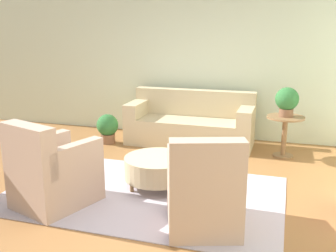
# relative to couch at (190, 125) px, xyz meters

# --- Properties ---
(ground_plane) EXTENTS (16.00, 16.00, 0.00)m
(ground_plane) POSITION_rel_couch_xyz_m (-0.02, -2.31, -0.34)
(ground_plane) COLOR #996638
(wall_back) EXTENTS (9.72, 0.12, 2.80)m
(wall_back) POSITION_rel_couch_xyz_m (-0.02, 0.61, 1.06)
(wall_back) COLOR beige
(wall_back) RESTS_ON ground_plane
(rug) EXTENTS (3.39, 2.11, 0.01)m
(rug) POSITION_rel_couch_xyz_m (-0.02, -2.31, -0.33)
(rug) COLOR #BCB2C1
(rug) RESTS_ON ground_plane
(couch) EXTENTS (2.18, 0.85, 0.92)m
(couch) POSITION_rel_couch_xyz_m (0.00, 0.00, 0.00)
(couch) COLOR #C6B289
(couch) RESTS_ON ground_plane
(armchair_left) EXTENTS (0.94, 1.04, 1.01)m
(armchair_left) POSITION_rel_couch_xyz_m (-0.90, -2.92, 0.05)
(armchair_left) COLOR tan
(armchair_left) RESTS_ON rug
(armchair_right) EXTENTS (0.94, 1.04, 1.01)m
(armchair_right) POSITION_rel_couch_xyz_m (0.86, -2.92, 0.05)
(armchair_right) COLOR tan
(armchair_right) RESTS_ON rug
(ottoman_table) EXTENTS (0.86, 0.86, 0.39)m
(ottoman_table) POSITION_rel_couch_xyz_m (0.07, -2.04, -0.07)
(ottoman_table) COLOR #C6B289
(ottoman_table) RESTS_ON rug
(side_table) EXTENTS (0.58, 0.58, 0.66)m
(side_table) POSITION_rel_couch_xyz_m (1.60, -0.29, 0.12)
(side_table) COLOR olive
(side_table) RESTS_ON ground_plane
(potted_plant_on_side_table) EXTENTS (0.36, 0.36, 0.46)m
(potted_plant_on_side_table) POSITION_rel_couch_xyz_m (1.60, -0.29, 0.57)
(potted_plant_on_side_table) COLOR brown
(potted_plant_on_side_table) RESTS_ON side_table
(potted_plant_floor) EXTENTS (0.38, 0.38, 0.52)m
(potted_plant_floor) POSITION_rel_couch_xyz_m (-1.41, -0.42, -0.05)
(potted_plant_floor) COLOR brown
(potted_plant_floor) RESTS_ON ground_plane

